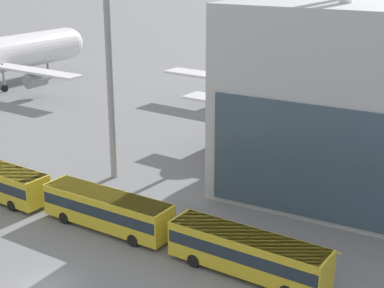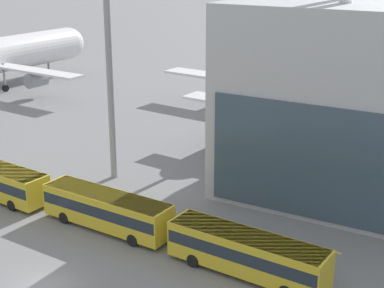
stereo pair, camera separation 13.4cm
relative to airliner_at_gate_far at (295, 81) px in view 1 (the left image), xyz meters
The scene contains 6 objects.
ground_plane 49.15m from the airliner_at_gate_far, 89.40° to the right, with size 440.00×440.00×0.00m, color slate.
airliner_at_gate_far is the anchor object (origin of this frame).
shuttle_bus_1 39.88m from the airliner_at_gate_far, 91.74° to the right, with size 11.98×3.39×3.04m.
shuttle_bus_2 42.36m from the airliner_at_gate_far, 73.83° to the right, with size 12.00×3.53×3.04m.
floodlight_mast 32.87m from the airliner_at_gate_far, 104.36° to the right, with size 2.84×2.84×22.69m.
lane_stripe_1 36.20m from the airliner_at_gate_far, 72.25° to the right, with size 11.79×0.25×0.01m, color yellow.
Camera 1 is at (26.10, -25.47, 21.97)m, focal length 55.00 mm.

